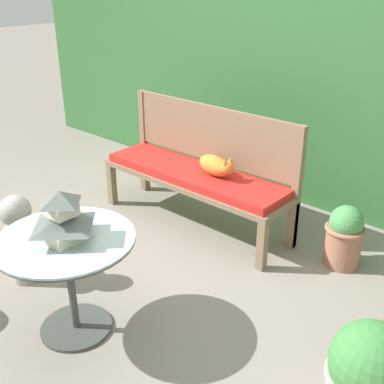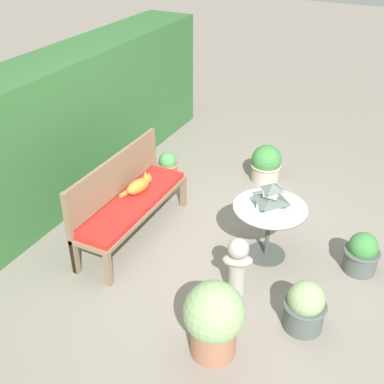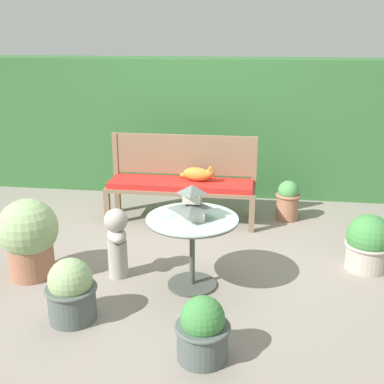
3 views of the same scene
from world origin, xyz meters
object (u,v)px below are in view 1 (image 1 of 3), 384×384
Objects in this scene: patio_table at (68,258)px; potted_plant_bench_right at (344,236)px; pagoda_birdhouse at (63,218)px; potted_plant_table_far at (370,375)px; garden_bust at (19,235)px; cat at (216,166)px; garden_bench at (194,178)px.

potted_plant_bench_right is at bearing 62.69° from patio_table.
pagoda_birdhouse reaches higher than potted_plant_table_far.
garden_bust is at bearing -133.83° from potted_plant_bench_right.
patio_table is 1.48× the size of potted_plant_table_far.
patio_table is 0.25m from pagoda_birdhouse.
cat reaches higher than garden_bust.
patio_table is 2.50× the size of pagoda_birdhouse.
cat is at bearing 150.57° from potted_plant_table_far.
cat is at bearing -169.06° from potted_plant_bench_right.
pagoda_birdhouse reaches higher than garden_bench.
cat reaches higher than garden_bench.
potted_plant_table_far is 1.12× the size of potted_plant_bench_right.
potted_plant_bench_right is (0.86, 1.66, -0.50)m from pagoda_birdhouse.
garden_bench is at bearing -169.07° from potted_plant_bench_right.
patio_table is 1.65× the size of potted_plant_bench_right.
potted_plant_bench_right is at bearing 114.68° from garden_bust.
pagoda_birdhouse is (0.33, -1.43, 0.33)m from garden_bench.
patio_table is at bearing -72.32° from cat.
potted_plant_bench_right is at bearing 62.69° from pagoda_birdhouse.
cat reaches higher than potted_plant_bench_right.
pagoda_birdhouse reaches higher than patio_table.
pagoda_birdhouse is 1.67m from potted_plant_table_far.
potted_plant_bench_right is at bearing 10.93° from garden_bench.
garden_bust is (-0.52, -1.39, -0.20)m from cat.
patio_table is at bearing 63.43° from pagoda_birdhouse.
pagoda_birdhouse is at bearing -77.03° from garden_bench.
potted_plant_bench_right is (-0.65, 1.12, -0.01)m from potted_plant_table_far.
potted_plant_bench_right is (1.00, 0.19, -0.32)m from cat.
garden_bench reaches higher than potted_plant_bench_right.
patio_table is at bearing 61.91° from garden_bust.
garden_bust is 1.22× the size of potted_plant_table_far.
potted_plant_bench_right is at bearing 23.02° from cat.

